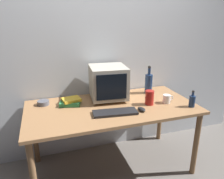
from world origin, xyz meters
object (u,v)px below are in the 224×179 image
(cd_spindle, at_px, (43,103))
(bottle_tall, at_px, (149,83))
(keyboard, at_px, (115,112))
(computer_mouse, at_px, (142,109))
(metal_canister, at_px, (149,98))
(crt_monitor, at_px, (108,82))
(book_stack, at_px, (71,102))
(mug, at_px, (167,99))
(bottle_short, at_px, (192,101))

(cd_spindle, bearing_deg, bottle_tall, -0.38)
(keyboard, distance_m, cd_spindle, 0.77)
(computer_mouse, xyz_separation_m, metal_canister, (0.15, 0.13, 0.06))
(computer_mouse, bearing_deg, keyboard, 166.12)
(metal_canister, bearing_deg, cd_spindle, 162.61)
(keyboard, bearing_deg, crt_monitor, 89.24)
(keyboard, height_order, book_stack, book_stack)
(bottle_tall, bearing_deg, computer_mouse, -123.76)
(book_stack, distance_m, cd_spindle, 0.28)
(keyboard, height_order, mug, mug)
(bottle_tall, distance_m, mug, 0.35)
(computer_mouse, distance_m, book_stack, 0.74)
(keyboard, distance_m, book_stack, 0.51)
(bottle_tall, bearing_deg, bottle_short, -65.76)
(crt_monitor, height_order, computer_mouse, crt_monitor)
(cd_spindle, height_order, metal_canister, metal_canister)
(bottle_short, bearing_deg, keyboard, 173.84)
(mug, height_order, metal_canister, metal_canister)
(computer_mouse, bearing_deg, bottle_short, -15.27)
(book_stack, bearing_deg, bottle_tall, 4.47)
(book_stack, xyz_separation_m, cd_spindle, (-0.27, 0.08, -0.01))
(bottle_tall, distance_m, bottle_short, 0.56)
(cd_spindle, bearing_deg, metal_canister, -17.39)
(bottle_tall, relative_size, book_stack, 1.41)
(book_stack, relative_size, mug, 1.98)
(mug, bearing_deg, bottle_tall, 97.32)
(keyboard, relative_size, mug, 3.50)
(bottle_tall, relative_size, metal_canister, 2.23)
(bottle_tall, bearing_deg, book_stack, -175.53)
(keyboard, distance_m, bottle_tall, 0.72)
(keyboard, xyz_separation_m, bottle_tall, (0.56, 0.43, 0.11))
(crt_monitor, height_order, cd_spindle, crt_monitor)
(computer_mouse, distance_m, bottle_short, 0.54)
(bottle_short, distance_m, mug, 0.25)
(keyboard, bearing_deg, computer_mouse, 1.37)
(book_stack, bearing_deg, keyboard, -43.55)
(keyboard, distance_m, mug, 0.62)
(computer_mouse, relative_size, bottle_short, 0.56)
(crt_monitor, distance_m, bottle_tall, 0.52)
(computer_mouse, distance_m, cd_spindle, 1.01)
(mug, distance_m, cd_spindle, 1.30)
(bottle_short, bearing_deg, cd_spindle, 160.13)
(keyboard, bearing_deg, bottle_tall, 43.57)
(bottle_short, distance_m, book_stack, 1.25)
(keyboard, xyz_separation_m, metal_canister, (0.41, 0.10, 0.06))
(bottle_short, bearing_deg, crt_monitor, 147.88)
(bottle_tall, height_order, metal_canister, bottle_tall)
(computer_mouse, xyz_separation_m, book_stack, (-0.63, 0.38, 0.01))
(bottle_short, bearing_deg, bottle_tall, 114.24)
(mug, xyz_separation_m, metal_canister, (-0.20, 0.02, 0.03))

